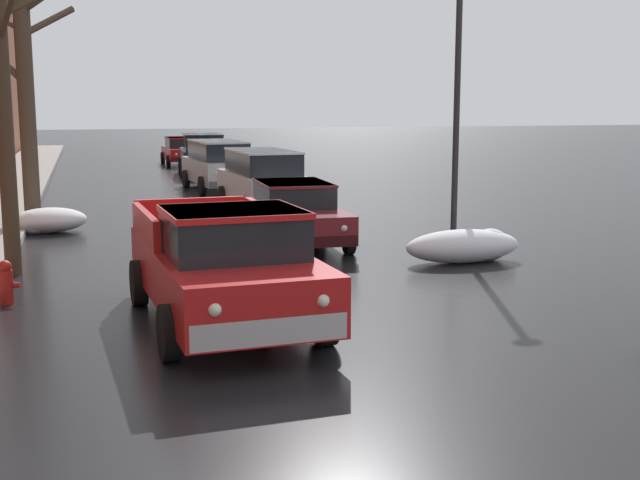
# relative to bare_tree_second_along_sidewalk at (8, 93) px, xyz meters

# --- Properties ---
(snow_bank_near_corner_left) EXTENTS (1.78, 1.19, 0.61)m
(snow_bank_near_corner_left) POSITION_rel_bare_tree_second_along_sidewalk_xyz_m (0.32, 5.08, -3.04)
(snow_bank_near_corner_left) COLOR white
(snow_bank_near_corner_left) RESTS_ON ground
(snow_bank_along_left_kerb) EXTENTS (2.41, 0.94, 0.67)m
(snow_bank_along_left_kerb) POSITION_rel_bare_tree_second_along_sidewalk_xyz_m (8.61, -1.24, -3.01)
(snow_bank_along_left_kerb) COLOR white
(snow_bank_along_left_kerb) RESTS_ON ground
(bare_tree_second_along_sidewalk) EXTENTS (1.91, 3.52, 7.04)m
(bare_tree_second_along_sidewalk) POSITION_rel_bare_tree_second_along_sidewalk_xyz_m (0.00, 0.00, 0.00)
(bare_tree_second_along_sidewalk) COLOR #423323
(bare_tree_second_along_sidewalk) RESTS_ON ground
(bare_tree_mid_block) EXTENTS (3.42, 1.84, 6.79)m
(bare_tree_mid_block) POSITION_rel_bare_tree_second_along_sidewalk_xyz_m (-0.09, 6.41, 0.29)
(bare_tree_mid_block) COLOR #4C3D2D
(bare_tree_mid_block) RESTS_ON ground
(pickup_truck_red_approaching_near_lane) EXTENTS (2.46, 5.17, 1.76)m
(pickup_truck_red_approaching_near_lane) POSITION_rel_bare_tree_second_along_sidewalk_xyz_m (3.12, -4.62, -2.45)
(pickup_truck_red_approaching_near_lane) COLOR red
(pickup_truck_red_approaching_near_lane) RESTS_ON ground
(sedan_maroon_parked_kerbside_close) EXTENTS (2.06, 4.27, 1.42)m
(sedan_maroon_parked_kerbside_close) POSITION_rel_bare_tree_second_along_sidewalk_xyz_m (5.74, 1.62, -2.58)
(sedan_maroon_parked_kerbside_close) COLOR maroon
(sedan_maroon_parked_kerbside_close) RESTS_ON ground
(suv_white_parked_kerbside_mid) EXTENTS (2.18, 4.59, 1.82)m
(suv_white_parked_kerbside_mid) POSITION_rel_bare_tree_second_along_sidewalk_xyz_m (6.24, 7.31, -2.35)
(suv_white_parked_kerbside_mid) COLOR silver
(suv_white_parked_kerbside_mid) RESTS_ON ground
(suv_silver_parked_far_down_block) EXTENTS (2.28, 4.83, 1.82)m
(suv_silver_parked_far_down_block) POSITION_rel_bare_tree_second_along_sidewalk_xyz_m (5.93, 13.62, -2.35)
(suv_silver_parked_far_down_block) COLOR #B7B7BC
(suv_silver_parked_far_down_block) RESTS_ON ground
(suv_black_queued_behind_truck) EXTENTS (2.32, 4.42, 1.82)m
(suv_black_queued_behind_truck) POSITION_rel_bare_tree_second_along_sidewalk_xyz_m (6.30, 20.35, -2.35)
(suv_black_queued_behind_truck) COLOR black
(suv_black_queued_behind_truck) RESTS_ON ground
(sedan_red_at_far_intersection) EXTENTS (1.92, 4.34, 1.42)m
(sedan_red_at_far_intersection) POSITION_rel_bare_tree_second_along_sidewalk_xyz_m (6.10, 26.76, -2.58)
(sedan_red_at_far_intersection) COLOR red
(sedan_red_at_far_intersection) RESTS_ON ground
(fire_hydrant) EXTENTS (0.42, 0.22, 0.71)m
(fire_hydrant) POSITION_rel_bare_tree_second_along_sidewalk_xyz_m (-0.01, -2.42, -2.98)
(fire_hydrant) COLOR #B21E19
(fire_hydrant) RESTS_ON ground
(street_lamp_post) EXTENTS (0.44, 0.24, 6.14)m
(street_lamp_post) POSITION_rel_bare_tree_second_along_sidewalk_xyz_m (9.31, 0.97, 0.09)
(street_lamp_post) COLOR #28282D
(street_lamp_post) RESTS_ON ground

